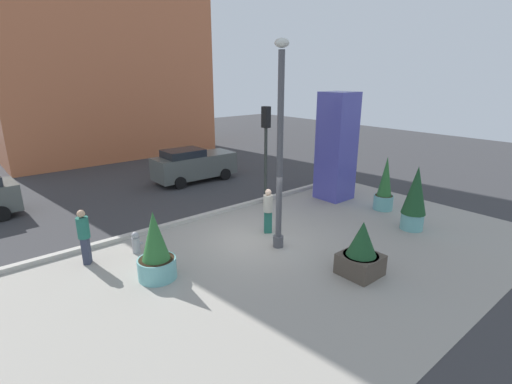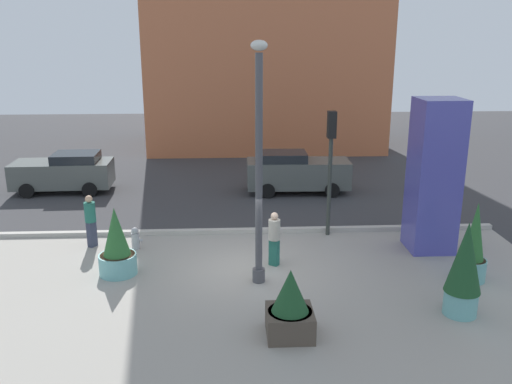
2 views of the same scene
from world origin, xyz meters
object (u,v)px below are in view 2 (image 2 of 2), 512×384
(potted_plant_by_pillar, at_px, (290,307))
(pedestrian_by_curb, at_px, (90,218))
(traffic_light_corner, at_px, (331,153))
(art_pillar_blue, at_px, (434,176))
(pedestrian_on_sidewalk, at_px, (274,236))
(car_curb_west, at_px, (64,172))
(potted_plant_mid_plaza, at_px, (474,248))
(car_curb_east, at_px, (296,172))
(fire_hydrant, at_px, (136,238))
(lamp_post, at_px, (259,171))
(potted_plant_near_right, at_px, (464,268))
(potted_plant_near_left, at_px, (117,247))

(potted_plant_by_pillar, bearing_deg, pedestrian_by_curb, 135.36)
(traffic_light_corner, bearing_deg, art_pillar_blue, -25.18)
(pedestrian_by_curb, relative_size, pedestrian_on_sidewalk, 1.04)
(art_pillar_blue, relative_size, car_curb_west, 1.14)
(potted_plant_by_pillar, height_order, potted_plant_mid_plaza, potted_plant_mid_plaza)
(art_pillar_blue, bearing_deg, pedestrian_on_sidewalk, -168.07)
(car_curb_east, distance_m, pedestrian_by_curb, 9.77)
(fire_hydrant, distance_m, car_curb_east, 8.89)
(traffic_light_corner, distance_m, car_curb_east, 5.82)
(potted_plant_by_pillar, distance_m, potted_plant_mid_plaza, 6.17)
(lamp_post, height_order, potted_plant_by_pillar, lamp_post)
(potted_plant_mid_plaza, xyz_separation_m, car_curb_east, (-3.91, 9.33, -0.08))
(lamp_post, xyz_separation_m, car_curb_east, (2.19, 9.12, -2.34))
(potted_plant_near_right, height_order, pedestrian_by_curb, potted_plant_near_right)
(lamp_post, distance_m, potted_plant_near_left, 4.82)
(art_pillar_blue, distance_m, fire_hydrant, 9.89)
(potted_plant_by_pillar, bearing_deg, fire_hydrant, 128.65)
(potted_plant_mid_plaza, height_order, fire_hydrant, potted_plant_mid_plaza)
(potted_plant_near_left, relative_size, car_curb_east, 0.45)
(potted_plant_near_right, relative_size, traffic_light_corner, 0.57)
(car_curb_east, relative_size, pedestrian_by_curb, 2.56)
(lamp_post, relative_size, pedestrian_on_sidewalk, 3.92)
(art_pillar_blue, bearing_deg, car_curb_east, 117.19)
(fire_hydrant, xyz_separation_m, car_curb_west, (-4.27, 7.09, 0.53))
(traffic_light_corner, height_order, car_curb_east, traffic_light_corner)
(potted_plant_near_right, height_order, fire_hydrant, potted_plant_near_right)
(lamp_post, bearing_deg, traffic_light_corner, 54.19)
(lamp_post, xyz_separation_m, potted_plant_near_left, (-4.12, 0.73, -2.40))
(potted_plant_near_left, distance_m, potted_plant_mid_plaza, 10.27)
(car_curb_east, bearing_deg, potted_plant_mid_plaza, -67.25)
(potted_plant_mid_plaza, height_order, traffic_light_corner, traffic_light_corner)
(potted_plant_by_pillar, height_order, pedestrian_on_sidewalk, pedestrian_on_sidewalk)
(potted_plant_by_pillar, relative_size, potted_plant_near_right, 0.68)
(pedestrian_by_curb, bearing_deg, fire_hydrant, -10.86)
(fire_hydrant, relative_size, pedestrian_on_sidewalk, 0.44)
(traffic_light_corner, bearing_deg, potted_plant_near_right, -68.25)
(fire_hydrant, bearing_deg, pedestrian_by_curb, 169.14)
(potted_plant_mid_plaza, relative_size, car_curb_east, 0.52)
(potted_plant_mid_plaza, bearing_deg, art_pillar_blue, 98.65)
(lamp_post, height_order, car_curb_east, lamp_post)
(potted_plant_near_left, xyz_separation_m, car_curb_west, (-4.07, 9.05, 0.03))
(traffic_light_corner, bearing_deg, pedestrian_by_curb, -175.01)
(lamp_post, xyz_separation_m, potted_plant_mid_plaza, (6.10, -0.21, -2.26))
(potted_plant_mid_plaza, bearing_deg, potted_plant_by_pillar, -153.93)
(fire_hydrant, distance_m, traffic_light_corner, 7.13)
(potted_plant_by_pillar, relative_size, fire_hydrant, 2.23)
(potted_plant_by_pillar, relative_size, car_curb_west, 0.38)
(car_curb_east, xyz_separation_m, car_curb_west, (-10.38, 0.66, -0.04))
(pedestrian_on_sidewalk, bearing_deg, potted_plant_near_right, -36.45)
(car_curb_east, height_order, pedestrian_on_sidewalk, car_curb_east)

